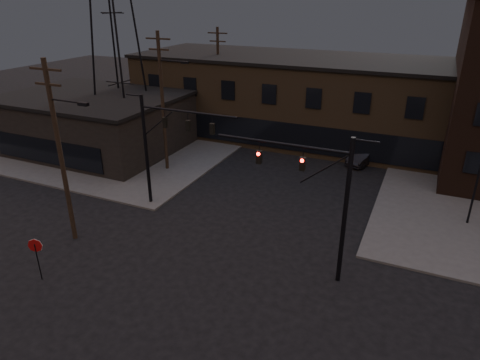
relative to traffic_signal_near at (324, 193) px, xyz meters
name	(u,v)px	position (x,y,z in m)	size (l,w,h in m)	color
ground	(190,297)	(-5.36, -4.50, -4.93)	(140.00, 140.00, 0.00)	black
sidewalk_nw	(121,129)	(-27.36, 17.50, -4.86)	(30.00, 30.00, 0.15)	#474744
building_row	(329,102)	(-5.36, 23.50, -0.93)	(40.00, 12.00, 8.00)	#4E3E29
building_left	(94,123)	(-25.36, 11.50, -2.43)	(16.00, 12.00, 5.00)	black
traffic_signal_near	(324,193)	(0.00, 0.00, 0.00)	(7.12, 0.24, 8.00)	black
traffic_signal_far	(161,140)	(-12.07, 3.50, 0.08)	(7.12, 0.24, 8.00)	black
stop_sign	(36,250)	(-13.36, -6.49, -3.09)	(0.72, 0.33, 2.48)	black
utility_pole_near	(60,150)	(-14.79, -2.50, 0.94)	(3.70, 0.28, 11.00)	black
utility_pole_mid	(163,100)	(-15.79, 9.50, 1.19)	(3.70, 0.28, 11.50)	black
utility_pole_far	(218,79)	(-16.86, 21.50, 0.85)	(2.20, 0.28, 11.00)	black
transmission_tower	(112,13)	(-23.36, 13.50, 7.57)	(7.00, 7.00, 25.00)	black
car_crossing	(364,156)	(-0.55, 18.01, -4.24)	(1.46, 4.19, 1.38)	black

